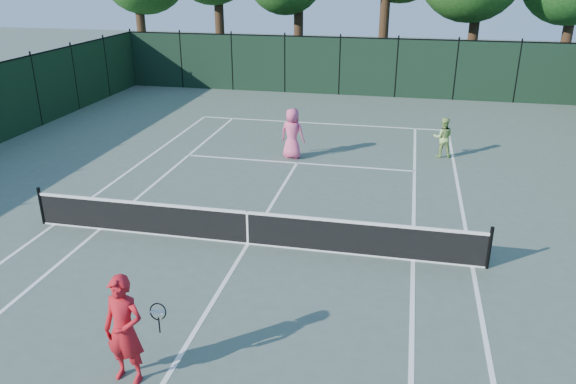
# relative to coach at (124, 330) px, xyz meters

# --- Properties ---
(ground) EXTENTS (90.00, 90.00, 0.00)m
(ground) POSITION_rel_coach_xyz_m (0.61, 5.22, -0.99)
(ground) COLOR #49584D
(ground) RESTS_ON ground
(sideline_doubles_left) EXTENTS (0.10, 23.77, 0.01)m
(sideline_doubles_left) POSITION_rel_coach_xyz_m (-4.88, 5.22, -0.99)
(sideline_doubles_left) COLOR white
(sideline_doubles_left) RESTS_ON ground
(sideline_doubles_right) EXTENTS (0.10, 23.77, 0.01)m
(sideline_doubles_right) POSITION_rel_coach_xyz_m (6.09, 5.22, -0.99)
(sideline_doubles_right) COLOR white
(sideline_doubles_right) RESTS_ON ground
(sideline_singles_left) EXTENTS (0.10, 23.77, 0.01)m
(sideline_singles_left) POSITION_rel_coach_xyz_m (-3.51, 5.22, -0.99)
(sideline_singles_left) COLOR white
(sideline_singles_left) RESTS_ON ground
(sideline_singles_right) EXTENTS (0.10, 23.77, 0.01)m
(sideline_singles_right) POSITION_rel_coach_xyz_m (4.72, 5.22, -0.99)
(sideline_singles_right) COLOR white
(sideline_singles_right) RESTS_ON ground
(baseline_far) EXTENTS (10.97, 0.10, 0.01)m
(baseline_far) POSITION_rel_coach_xyz_m (0.61, 17.11, -0.99)
(baseline_far) COLOR white
(baseline_far) RESTS_ON ground
(service_line_far) EXTENTS (8.23, 0.10, 0.01)m
(service_line_far) POSITION_rel_coach_xyz_m (0.61, 11.62, -0.99)
(service_line_far) COLOR white
(service_line_far) RESTS_ON ground
(center_service_line) EXTENTS (0.10, 12.80, 0.01)m
(center_service_line) POSITION_rel_coach_xyz_m (0.61, 5.22, -0.99)
(center_service_line) COLOR white
(center_service_line) RESTS_ON ground
(tennis_net) EXTENTS (11.69, 0.09, 1.06)m
(tennis_net) POSITION_rel_coach_xyz_m (0.61, 5.22, -0.52)
(tennis_net) COLOR black
(tennis_net) RESTS_ON ground
(fence_far) EXTENTS (24.00, 0.05, 3.00)m
(fence_far) POSITION_rel_coach_xyz_m (0.61, 23.22, 0.51)
(fence_far) COLOR black
(fence_far) RESTS_ON ground
(coach) EXTENTS (1.02, 0.63, 1.98)m
(coach) POSITION_rel_coach_xyz_m (0.00, 0.00, 0.00)
(coach) COLOR red
(coach) RESTS_ON ground
(player_pink) EXTENTS (1.00, 0.76, 1.84)m
(player_pink) POSITION_rel_coach_xyz_m (0.32, 12.17, -0.07)
(player_pink) COLOR #E85281
(player_pink) RESTS_ON ground
(player_green) EXTENTS (0.77, 0.63, 1.47)m
(player_green) POSITION_rel_coach_xyz_m (5.66, 13.45, -0.26)
(player_green) COLOR #96BE5F
(player_green) RESTS_ON ground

